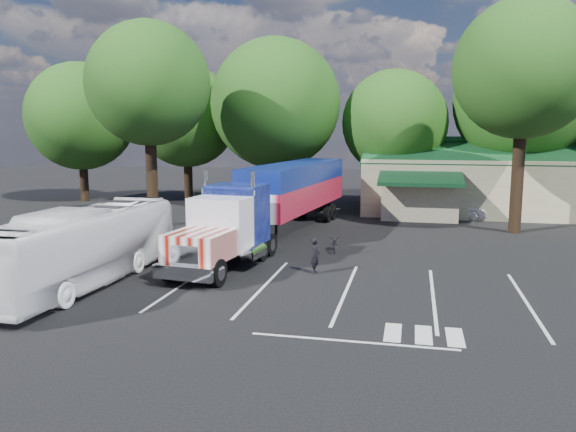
% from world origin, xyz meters
% --- Properties ---
extents(ground, '(120.00, 120.00, 0.00)m').
position_xyz_m(ground, '(0.00, 0.00, 0.00)').
color(ground, black).
rests_on(ground, ground).
extents(event_hall, '(24.20, 14.12, 5.55)m').
position_xyz_m(event_hall, '(13.74, 17.81, 2.21)').
color(event_hall, '#BFB98E').
rests_on(event_hall, ground).
extents(tree_row_a, '(9.00, 9.00, 11.68)m').
position_xyz_m(tree_row_a, '(-22.00, 16.50, 7.16)').
color(tree_row_a, black).
rests_on(tree_row_a, ground).
extents(tree_row_b, '(8.40, 8.40, 11.35)m').
position_xyz_m(tree_row_b, '(-13.00, 17.80, 7.13)').
color(tree_row_b, black).
rests_on(tree_row_b, ground).
extents(tree_row_c, '(10.00, 10.00, 13.05)m').
position_xyz_m(tree_row_c, '(-5.00, 16.20, 8.04)').
color(tree_row_c, black).
rests_on(tree_row_c, ground).
extents(tree_row_d, '(8.00, 8.00, 10.60)m').
position_xyz_m(tree_row_d, '(4.00, 17.50, 6.58)').
color(tree_row_d, black).
rests_on(tree_row_d, ground).
extents(tree_row_e, '(9.60, 9.60, 12.90)m').
position_xyz_m(tree_row_e, '(13.00, 18.00, 8.09)').
color(tree_row_e, black).
rests_on(tree_row_e, ground).
extents(tree_near_left, '(7.60, 7.60, 12.65)m').
position_xyz_m(tree_near_left, '(-10.50, 6.00, 8.81)').
color(tree_near_left, black).
rests_on(tree_near_left, ground).
extents(tree_near_right, '(8.00, 8.00, 13.50)m').
position_xyz_m(tree_near_right, '(11.50, 8.50, 9.46)').
color(tree_near_right, black).
rests_on(tree_near_right, ground).
extents(semi_truck, '(4.87, 20.49, 4.26)m').
position_xyz_m(semi_truck, '(-1.64, 3.89, 2.41)').
color(semi_truck, black).
rests_on(semi_truck, ground).
extents(woman, '(0.39, 0.57, 1.52)m').
position_xyz_m(woman, '(1.60, -3.53, 0.76)').
color(woman, black).
rests_on(woman, ground).
extents(bicycle, '(0.77, 1.61, 0.81)m').
position_xyz_m(bicycle, '(1.80, 1.00, 0.41)').
color(bicycle, black).
rests_on(bicycle, ground).
extents(tour_bus, '(2.76, 10.96, 3.04)m').
position_xyz_m(tour_bus, '(-7.00, -7.21, 1.52)').
color(tour_bus, white).
rests_on(tour_bus, ground).
extents(silver_sedan, '(4.20, 2.18, 1.32)m').
position_xyz_m(silver_sedan, '(8.54, 13.36, 0.66)').
color(silver_sedan, '#9FA1A6').
rests_on(silver_sedan, ground).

